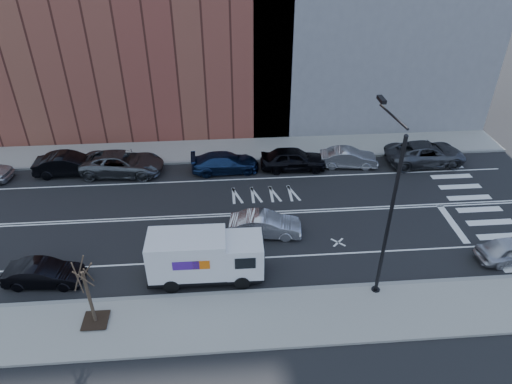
{
  "coord_description": "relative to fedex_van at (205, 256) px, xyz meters",
  "views": [
    {
      "loc": [
        -0.51,
        -23.85,
        17.3
      ],
      "look_at": [
        1.4,
        0.41,
        1.4
      ],
      "focal_mm": 32.0,
      "sensor_mm": 36.0,
      "label": 1
    }
  ],
  "objects": [
    {
      "name": "street_tree",
      "position": [
        -5.23,
        -2.8,
        -0.01
      ],
      "size": [
        1.2,
        1.2,
        3.75
      ],
      "color": "black",
      "rests_on": "ground"
    },
    {
      "name": "far_parked_e",
      "position": [
        6.37,
        11.16,
        -0.63
      ],
      "size": [
        4.95,
        2.14,
        1.66
      ],
      "primitive_type": "imported",
      "rotation": [
        0.0,
        0.0,
        1.53
      ],
      "color": "black",
      "rests_on": "ground"
    },
    {
      "name": "fedex_van",
      "position": [
        0.0,
        0.0,
        0.0
      ],
      "size": [
        6.11,
        2.24,
        2.78
      ],
      "rotation": [
        0.0,
        0.0,
        -0.01
      ],
      "color": "black",
      "rests_on": "ground"
    },
    {
      "name": "far_parked_b",
      "position": [
        -10.07,
        11.68,
        -0.65
      ],
      "size": [
        4.94,
        1.8,
        1.62
      ],
      "primitive_type": "imported",
      "rotation": [
        0.0,
        0.0,
        1.59
      ],
      "color": "black",
      "rests_on": "ground"
    },
    {
      "name": "ground",
      "position": [
        1.77,
        5.6,
        -1.46
      ],
      "size": [
        120.0,
        120.0,
        0.0
      ],
      "primitive_type": "plane",
      "color": "black",
      "rests_on": "ground"
    },
    {
      "name": "curb_near",
      "position": [
        1.77,
        -1.4,
        -1.37
      ],
      "size": [
        44.0,
        0.25,
        0.17
      ],
      "primitive_type": "cube",
      "color": "gray",
      "rests_on": "ground"
    },
    {
      "name": "far_parked_g",
      "position": [
        16.54,
        11.21,
        -0.62
      ],
      "size": [
        6.07,
        2.91,
        1.67
      ],
      "primitive_type": "imported",
      "rotation": [
        0.0,
        0.0,
        1.6
      ],
      "color": "#44464B",
      "rests_on": "ground"
    },
    {
      "name": "far_parked_f",
      "position": [
        10.57,
        11.22,
        -0.75
      ],
      "size": [
        4.39,
        1.9,
        1.41
      ],
      "primitive_type": "imported",
      "rotation": [
        0.0,
        0.0,
        1.47
      ],
      "color": "#98989C",
      "rests_on": "ground"
    },
    {
      "name": "streetlight",
      "position": [
        8.77,
        -1.31,
        3.62
      ],
      "size": [
        0.44,
        4.02,
        9.34
      ],
      "color": "black",
      "rests_on": "ground"
    },
    {
      "name": "curb_far",
      "position": [
        1.77,
        12.6,
        -1.37
      ],
      "size": [
        44.0,
        0.25,
        0.17
      ],
      "primitive_type": "cube",
      "color": "gray",
      "rests_on": "ground"
    },
    {
      "name": "crosswalk",
      "position": [
        17.77,
        5.6,
        -1.45
      ],
      "size": [
        3.0,
        14.0,
        0.01
      ],
      "primitive_type": null,
      "color": "white",
      "rests_on": "ground"
    },
    {
      "name": "sidewalk_near",
      "position": [
        1.77,
        -3.2,
        -1.38
      ],
      "size": [
        44.0,
        3.6,
        0.15
      ],
      "primitive_type": "cube",
      "color": "gray",
      "rests_on": "ground"
    },
    {
      "name": "near_parked_rear_a",
      "position": [
        -8.44,
        0.2,
        -0.79
      ],
      "size": [
        4.14,
        1.7,
        1.33
      ],
      "primitive_type": "imported",
      "rotation": [
        0.0,
        0.0,
        1.5
      ],
      "color": "black",
      "rests_on": "ground"
    },
    {
      "name": "driving_sedan",
      "position": [
        3.52,
        3.44,
        -0.75
      ],
      "size": [
        4.46,
        2.01,
        1.42
      ],
      "primitive_type": "imported",
      "rotation": [
        0.0,
        0.0,
        1.45
      ],
      "color": "silver",
      "rests_on": "ground"
    },
    {
      "name": "road_markings",
      "position": [
        1.77,
        5.6,
        -1.45
      ],
      "size": [
        40.0,
        8.6,
        0.01
      ],
      "primitive_type": null,
      "color": "white",
      "rests_on": "ground"
    },
    {
      "name": "near_parked_front",
      "position": [
        17.05,
        0.1,
        -0.78
      ],
      "size": [
        4.11,
        1.99,
        1.35
      ],
      "primitive_type": "imported",
      "rotation": [
        0.0,
        0.0,
        1.67
      ],
      "color": "#BBBBC0",
      "rests_on": "ground"
    },
    {
      "name": "far_parked_d",
      "position": [
        1.29,
        11.2,
        -0.74
      ],
      "size": [
        5.05,
        2.24,
        1.44
      ],
      "primitive_type": "imported",
      "rotation": [
        0.0,
        0.0,
        1.62
      ],
      "color": "#16284F",
      "rests_on": "ground"
    },
    {
      "name": "sidewalk_far",
      "position": [
        1.77,
        14.4,
        -1.38
      ],
      "size": [
        44.0,
        3.6,
        0.15
      ],
      "primitive_type": "cube",
      "color": "gray",
      "rests_on": "ground"
    },
    {
      "name": "far_parked_c",
      "position": [
        -6.23,
        11.48,
        -0.63
      ],
      "size": [
        6.2,
        3.3,
        1.66
      ],
      "primitive_type": "imported",
      "rotation": [
        0.0,
        0.0,
        1.48
      ],
      "color": "#4F5257",
      "rests_on": "ground"
    }
  ]
}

